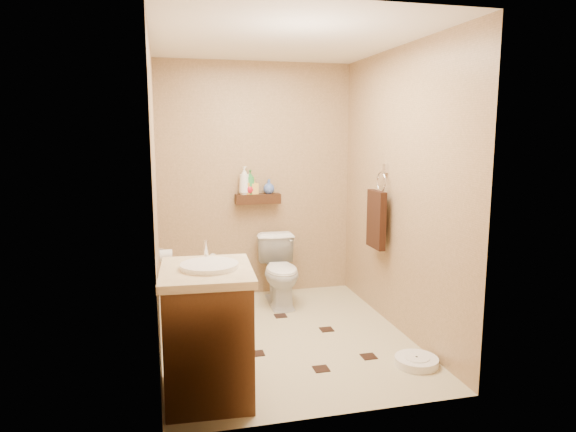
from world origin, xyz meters
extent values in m
plane|color=#BFAF8C|center=(0.00, 0.00, 0.00)|extent=(2.50, 2.50, 0.00)
cube|color=tan|center=(0.00, 1.25, 1.20)|extent=(2.00, 0.04, 2.40)
cube|color=tan|center=(0.00, -1.25, 1.20)|extent=(2.00, 0.04, 2.40)
cube|color=tan|center=(-1.00, 0.00, 1.20)|extent=(0.04, 2.50, 2.40)
cube|color=tan|center=(1.00, 0.00, 1.20)|extent=(0.04, 2.50, 2.40)
cube|color=white|center=(0.00, 0.00, 2.40)|extent=(2.00, 2.50, 0.02)
cube|color=#3C2210|center=(0.00, 1.17, 1.02)|extent=(0.46, 0.14, 0.10)
cube|color=black|center=(-0.29, -0.28, 0.00)|extent=(0.11, 0.11, 0.01)
cube|color=black|center=(0.39, 0.06, 0.00)|extent=(0.11, 0.11, 0.01)
cube|color=black|center=(0.12, -0.64, 0.00)|extent=(0.11, 0.11, 0.01)
cube|color=black|center=(-0.49, 0.47, 0.00)|extent=(0.11, 0.11, 0.01)
cube|color=black|center=(0.53, -0.53, 0.00)|extent=(0.11, 0.11, 0.01)
cube|color=black|center=(0.08, 0.48, 0.00)|extent=(0.11, 0.11, 0.01)
imported|color=white|center=(0.16, 0.83, 0.34)|extent=(0.40, 0.67, 0.67)
cube|color=brown|center=(-0.70, -0.80, 0.40)|extent=(0.57, 0.69, 0.80)
cube|color=beige|center=(-0.70, -0.80, 0.82)|extent=(0.61, 0.73, 0.05)
cylinder|color=white|center=(-0.68, -0.80, 0.85)|extent=(0.37, 0.37, 0.05)
cylinder|color=silver|center=(-0.68, -0.58, 0.92)|extent=(0.03, 0.03, 0.12)
cylinder|color=white|center=(0.82, -0.75, 0.03)|extent=(0.33, 0.33, 0.06)
cylinder|color=white|center=(0.82, -0.75, 0.06)|extent=(0.19, 0.19, 0.01)
cylinder|color=#186054|center=(-0.49, 1.03, 0.06)|extent=(0.12, 0.12, 0.13)
cylinder|color=white|center=(-0.49, 1.03, 0.30)|extent=(0.02, 0.02, 0.36)
sphere|color=white|center=(-0.49, 1.03, 0.46)|extent=(0.08, 0.08, 0.08)
cube|color=silver|center=(0.98, 0.25, 1.38)|extent=(0.03, 0.06, 0.08)
torus|color=silver|center=(0.95, 0.25, 1.26)|extent=(0.02, 0.19, 0.19)
cube|color=#34180F|center=(0.91, 0.25, 0.92)|extent=(0.06, 0.30, 0.52)
cylinder|color=white|center=(-0.94, 0.65, 0.60)|extent=(0.11, 0.11, 0.11)
cylinder|color=silver|center=(-0.98, 0.65, 0.66)|extent=(0.04, 0.02, 0.02)
imported|color=white|center=(-0.14, 1.17, 1.21)|extent=(0.16, 0.16, 0.29)
imported|color=orange|center=(-0.13, 1.17, 1.16)|extent=(0.10, 0.09, 0.18)
imported|color=red|center=(-0.09, 1.17, 1.14)|extent=(0.12, 0.12, 0.15)
imported|color=#2F8F42|center=(-0.08, 1.17, 1.19)|extent=(0.11, 0.11, 0.25)
imported|color=#F5BF51|center=(-0.04, 1.17, 1.15)|extent=(0.10, 0.10, 0.17)
imported|color=#4662AF|center=(0.12, 1.17, 1.15)|extent=(0.16, 0.16, 0.15)
camera|label=1|loc=(-0.95, -3.97, 1.70)|focal=32.00mm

